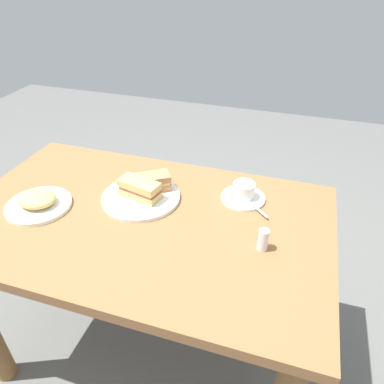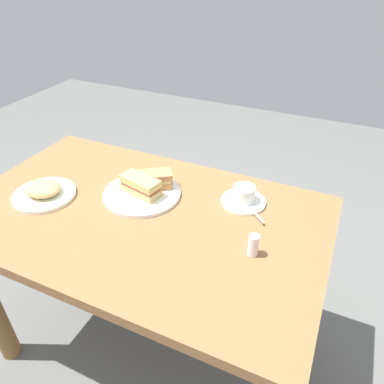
{
  "view_description": "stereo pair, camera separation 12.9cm",
  "coord_description": "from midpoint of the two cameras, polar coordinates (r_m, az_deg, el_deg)",
  "views": [
    {
      "loc": [
        -0.45,
        0.86,
        1.51
      ],
      "look_at": [
        -0.13,
        -0.15,
        0.79
      ],
      "focal_mm": 33.75,
      "sensor_mm": 36.0,
      "label": 1
    },
    {
      "loc": [
        -0.57,
        0.82,
        1.51
      ],
      "look_at": [
        -0.13,
        -0.15,
        0.79
      ],
      "focal_mm": 33.75,
      "sensor_mm": 36.0,
      "label": 2
    }
  ],
  "objects": [
    {
      "name": "coffee_saucer",
      "position": [
        1.3,
        10.92,
        -1.57
      ],
      "size": [
        0.16,
        0.16,
        0.01
      ],
      "primitive_type": "cylinder",
      "color": "white",
      "rests_on": "dining_table"
    },
    {
      "name": "salt_shaker",
      "position": [
        1.09,
        13.05,
        -8.33
      ],
      "size": [
        0.03,
        0.03,
        0.07
      ],
      "primitive_type": "cylinder",
      "color": "silver",
      "rests_on": "dining_table"
    },
    {
      "name": "side_plate",
      "position": [
        1.39,
        -19.89,
        -0.52
      ],
      "size": [
        0.22,
        0.22,
        0.01
      ],
      "primitive_type": "cylinder",
      "color": "white",
      "rests_on": "dining_table"
    },
    {
      "name": "side_food_pile",
      "position": [
        1.38,
        -20.12,
        0.47
      ],
      "size": [
        0.13,
        0.11,
        0.04
      ],
      "primitive_type": "ellipsoid",
      "color": "tan",
      "rests_on": "side_plate"
    },
    {
      "name": "coffee_cup",
      "position": [
        1.28,
        11.02,
        -0.31
      ],
      "size": [
        0.1,
        0.08,
        0.06
      ],
      "color": "white",
      "rests_on": "coffee_saucer"
    },
    {
      "name": "sandwich_plate",
      "position": [
        1.32,
        -5.15,
        -0.36
      ],
      "size": [
        0.28,
        0.28,
        0.01
      ],
      "primitive_type": "cylinder",
      "color": "white",
      "rests_on": "dining_table"
    },
    {
      "name": "ground_plane",
      "position": [
        1.8,
        -4.07,
        -22.68
      ],
      "size": [
        6.0,
        6.0,
        0.0
      ],
      "primitive_type": "plane",
      "color": "#5D5E5B"
    },
    {
      "name": "spoon",
      "position": [
        1.25,
        12.67,
        -3.14
      ],
      "size": [
        0.08,
        0.08,
        0.01
      ],
      "color": "silver",
      "rests_on": "coffee_saucer"
    },
    {
      "name": "dining_table",
      "position": [
        1.33,
        -5.14,
        -8.22
      ],
      "size": [
        1.26,
        0.77,
        0.76
      ],
      "color": "brown",
      "rests_on": "ground_plane"
    },
    {
      "name": "sandwich_front",
      "position": [
        1.29,
        -5.35,
        0.92
      ],
      "size": [
        0.16,
        0.1,
        0.06
      ],
      "color": "tan",
      "rests_on": "sandwich_plate"
    },
    {
      "name": "sandwich_back",
      "position": [
        1.33,
        -3.42,
        1.85
      ],
      "size": [
        0.15,
        0.13,
        0.06
      ],
      "color": "#BE804C",
      "rests_on": "sandwich_plate"
    }
  ]
}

